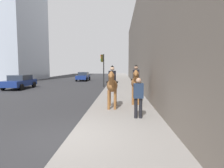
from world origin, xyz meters
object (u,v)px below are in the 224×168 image
Objects in this scene: mounted_horse_far at (136,82)px; car_mid_lane at (20,82)px; traffic_light_near_curb at (103,65)px; car_near_lane at (83,76)px; traffic_light_far_curb at (103,66)px; pedestrian_greeting at (138,95)px; mounted_horse_near at (112,85)px.

mounted_horse_far is 0.53× the size of car_mid_lane.
traffic_light_near_curb reaches higher than car_mid_lane.
car_near_lane is 1.14× the size of traffic_light_near_curb.
car_mid_lane is 1.18× the size of traffic_light_far_curb.
car_mid_lane is at bearing 42.41° from pedestrian_greeting.
mounted_horse_near reaches higher than car_mid_lane.
mounted_horse_far is (1.24, -1.33, 0.04)m from mounted_horse_near.
pedestrian_greeting is 0.40× the size of car_mid_lane.
traffic_light_far_curb is (4.19, -8.35, 1.69)m from car_mid_lane.
mounted_horse_far reaches higher than car_near_lane.
traffic_light_far_curb is at bearing 8.46° from pedestrian_greeting.
mounted_horse_far is 12.84m from traffic_light_far_curb.
mounted_horse_near is at bearing -172.67° from traffic_light_far_curb.
mounted_horse_near is 0.98× the size of mounted_horse_far.
traffic_light_near_curb reaches higher than pedestrian_greeting.
car_near_lane is at bearing 159.68° from car_mid_lane.
mounted_horse_near is 0.52× the size of car_mid_lane.
traffic_light_near_curb is 2.24m from traffic_light_far_curb.
traffic_light_far_curb reaches higher than mounted_horse_far.
traffic_light_far_curb reaches higher than car_mid_lane.
traffic_light_far_curb reaches higher than mounted_horse_near.
traffic_light_far_curb is (2.23, 0.21, -0.05)m from traffic_light_near_curb.
mounted_horse_far is at bearing -4.86° from pedestrian_greeting.
mounted_horse_near reaches higher than car_near_lane.
car_mid_lane is at bearing 116.63° from traffic_light_far_curb.
traffic_light_near_curb reaches higher than traffic_light_far_curb.
mounted_horse_far is 21.25m from car_near_lane.
mounted_horse_near is 1.82m from mounted_horse_far.
mounted_horse_near is 13.82m from traffic_light_far_curb.
car_near_lane is at bearing -164.79° from mounted_horse_near.
car_near_lane is (23.23, 6.92, -0.36)m from pedestrian_greeting.
mounted_horse_near is 0.61× the size of traffic_light_near_curb.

